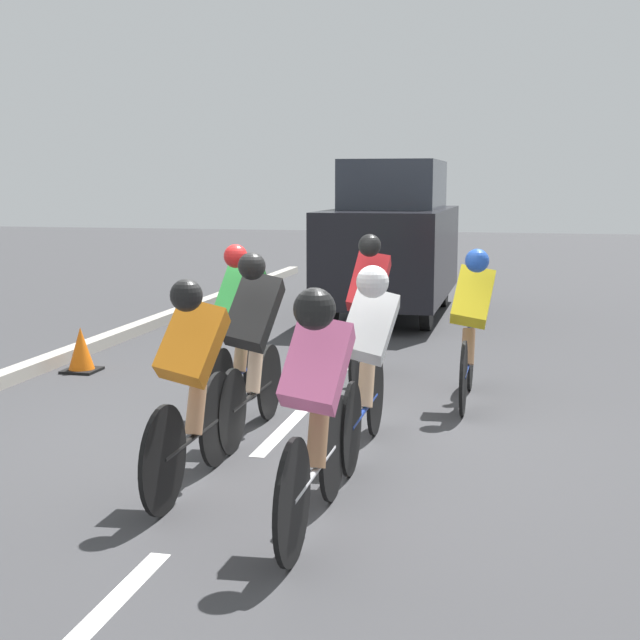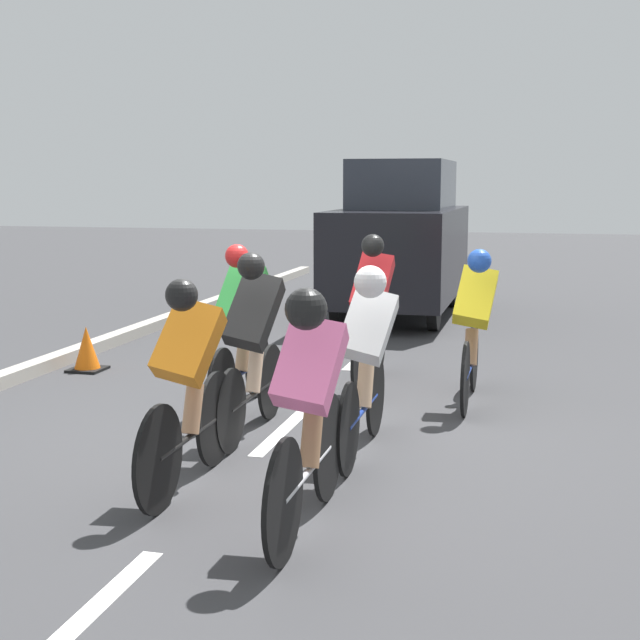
{
  "view_description": "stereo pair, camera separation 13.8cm",
  "coord_description": "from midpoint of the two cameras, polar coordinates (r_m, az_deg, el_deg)",
  "views": [
    {
      "loc": [
        -1.92,
        6.78,
        2.05
      ],
      "look_at": [
        -0.33,
        -0.08,
        0.95
      ],
      "focal_mm": 50.0,
      "sensor_mm": 36.0,
      "label": 1
    },
    {
      "loc": [
        -2.05,
        6.75,
        2.05
      ],
      "look_at": [
        -0.33,
        -0.08,
        0.95
      ],
      "focal_mm": 50.0,
      "sensor_mm": 36.0,
      "label": 2
    }
  ],
  "objects": [
    {
      "name": "lane_stripe_far",
      "position": [
        10.44,
        2.92,
        -2.45
      ],
      "size": [
        0.12,
        1.4,
        0.01
      ],
      "primitive_type": "cube",
      "color": "white",
      "rests_on": "ground"
    },
    {
      "name": "lane_stripe_mid",
      "position": [
        7.42,
        -1.95,
        -7.15
      ],
      "size": [
        0.12,
        1.4,
        0.01
      ],
      "primitive_type": "cube",
      "color": "white",
      "rests_on": "ground"
    },
    {
      "name": "support_car",
      "position": [
        13.68,
        5.48,
        5.12
      ],
      "size": [
        1.7,
        3.97,
        2.37
      ],
      "color": "black",
      "rests_on": "ground"
    },
    {
      "name": "cyclist_red",
      "position": [
        8.86,
        3.75,
        0.81
      ],
      "size": [
        0.4,
        1.7,
        1.55
      ],
      "color": "black",
      "rests_on": "ground"
    },
    {
      "name": "traffic_cone",
      "position": [
        10.02,
        -14.32,
        -1.84
      ],
      "size": [
        0.36,
        0.36,
        0.49
      ],
      "color": "black",
      "rests_on": "ground"
    },
    {
      "name": "cyclist_yellow",
      "position": [
        8.28,
        10.27,
        -0.21
      ],
      "size": [
        0.4,
        1.67,
        1.46
      ],
      "color": "black",
      "rests_on": "ground"
    },
    {
      "name": "lane_stripe_near",
      "position": [
        4.63,
        -13.54,
        -17.62
      ],
      "size": [
        0.12,
        1.4,
        0.01
      ],
      "primitive_type": "cube",
      "color": "white",
      "rests_on": "ground"
    },
    {
      "name": "cyclist_green",
      "position": [
        7.94,
        -4.61,
        -0.26
      ],
      "size": [
        0.41,
        1.64,
        1.52
      ],
      "color": "black",
      "rests_on": "ground"
    },
    {
      "name": "cyclist_pink",
      "position": [
        5.13,
        0.05,
        -5.43
      ],
      "size": [
        0.4,
        1.72,
        1.49
      ],
      "color": "black",
      "rests_on": "ground"
    },
    {
      "name": "ground_plane",
      "position": [
        7.34,
        -2.13,
        -7.35
      ],
      "size": [
        60.0,
        60.0,
        0.0
      ],
      "primitive_type": "plane",
      "color": "#38383A"
    },
    {
      "name": "cyclist_orange",
      "position": [
        5.91,
        -7.76,
        -3.89
      ],
      "size": [
        0.42,
        1.68,
        1.46
      ],
      "color": "black",
      "rests_on": "ground"
    },
    {
      "name": "cyclist_white",
      "position": [
        6.59,
        3.58,
        -2.26
      ],
      "size": [
        0.43,
        1.7,
        1.47
      ],
      "color": "black",
      "rests_on": "ground"
    },
    {
      "name": "cyclist_black",
      "position": [
        7.1,
        -3.76,
        -1.31
      ],
      "size": [
        0.43,
        1.68,
        1.52
      ],
      "color": "black",
      "rests_on": "ground"
    }
  ]
}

